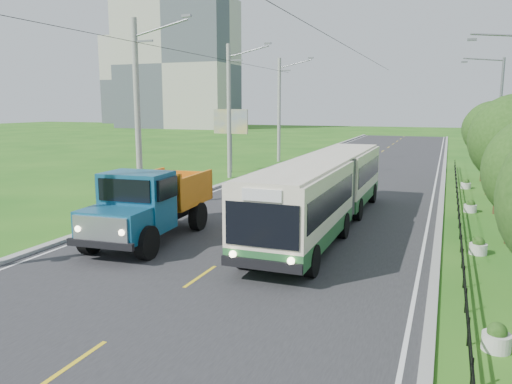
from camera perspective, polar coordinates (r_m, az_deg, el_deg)
The scene contains 24 objects.
ground at distance 16.63m, azimuth -6.36°, elevation -9.60°, with size 240.00×240.00×0.00m, color #215F16.
road at distance 35.10m, azimuth 8.77°, elevation 0.74°, with size 14.00×120.00×0.02m, color #28282B.
curb_left at distance 37.25m, azimuth -2.11°, elevation 1.47°, with size 0.40×120.00×0.15m, color #9E9E99.
curb_right at distance 34.33m, azimuth 20.50°, elevation 0.08°, with size 0.30×120.00×0.10m, color #9E9E99.
edge_line_left at distance 37.05m, azimuth -1.33°, elevation 1.35°, with size 0.12×120.00×0.00m, color silver.
edge_line_right at distance 34.34m, azimuth 19.67°, elevation 0.09°, with size 0.12×120.00×0.00m, color silver.
centre_dash at distance 16.62m, azimuth -6.37°, elevation -9.53°, with size 0.12×2.20×0.00m, color yellow.
railing_right at distance 28.38m, azimuth 22.08°, elevation -1.46°, with size 0.04×40.00×0.60m, color black.
pole_near at distance 27.67m, azimuth -13.33°, elevation 8.73°, with size 3.51×0.32×10.00m.
pole_mid at distance 38.19m, azimuth -3.05°, elevation 9.23°, with size 3.51×0.32×10.00m.
pole_far at distance 49.40m, azimuth 2.70°, elevation 9.39°, with size 3.51×0.32×10.00m.
tree_fourth at distance 28.21m, azimuth 26.29°, elevation 4.93°, with size 3.24×3.31×5.40m.
tree_fifth at distance 34.17m, azimuth 25.46°, elevation 6.13°, with size 3.48×3.52×5.80m.
tree_back at distance 40.15m, azimuth 24.82°, elevation 6.32°, with size 3.30×3.36×5.50m.
streetlight_far at distance 42.03m, azimuth 25.86°, elevation 8.07°, with size 3.02×0.20×9.07m.
planter_front at distance 13.06m, azimuth 25.80°, elevation -14.84°, with size 0.64×0.64×0.67m.
planter_near at distance 20.61m, azimuth 24.06°, elevation -5.73°, with size 0.64×0.64×0.67m.
planter_mid at distance 28.41m, azimuth 23.29°, elevation -1.56°, with size 0.64×0.64×0.67m.
planter_far at distance 36.29m, azimuth 22.85°, elevation 0.81°, with size 0.64×0.64×0.67m.
billboard_left at distance 41.47m, azimuth -2.91°, elevation 7.59°, with size 3.00×0.20×5.20m.
apartment_near at distance 125.79m, azimuth -9.02°, elevation 14.11°, with size 28.00×14.00×30.00m, color #B7B2A3.
apartment_far at distance 160.00m, azimuth -12.38°, elevation 12.36°, with size 24.00×14.00×26.00m, color #B7B2A3.
bus at distance 22.72m, azimuth 7.86°, elevation 0.59°, with size 2.74×16.34×3.15m.
dump_truck at distance 20.94m, azimuth -12.05°, elevation -0.93°, with size 3.18×7.22×2.97m.
Camera 1 is at (7.28, -13.89, 5.54)m, focal length 35.00 mm.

